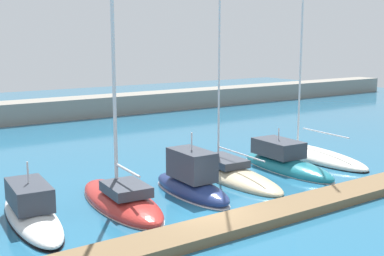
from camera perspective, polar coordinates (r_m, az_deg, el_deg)
The scene contains 9 objects.
ground_plane at distance 22.95m, azimuth 1.30°, elevation -10.10°, with size 120.00×120.00×0.00m, color #236084.
dock_pier at distance 21.58m, azimuth 4.10°, elevation -10.85°, with size 33.95×1.98×0.43m, color brown.
breakwater_seawall at distance 50.50m, azimuth -19.97°, elevation 1.57°, with size 108.00×3.39×2.01m, color gray.
motorboat_white_third at distance 23.57m, azimuth -17.62°, elevation -8.90°, with size 2.64×7.78×2.86m.
sailboat_red_fourth at distance 24.76m, azimuth -7.96°, elevation -7.79°, with size 3.20×7.91×15.74m.
motorboat_navy_fifth at distance 26.14m, azimuth -0.10°, elevation -6.01°, with size 2.18×6.12×3.50m.
sailboat_sand_sixth at distance 29.69m, azimuth 3.86°, elevation -4.98°, with size 3.36×9.79×18.63m.
motorboat_teal_seventh at distance 31.59m, azimuth 10.39°, elevation -3.87°, with size 2.76×7.58×2.86m.
sailboat_ivory_eighth at distance 35.12m, azimuth 13.15°, elevation -2.87°, with size 3.58×9.94×18.50m.
Camera 1 is at (-12.76, -17.37, 7.89)m, focal length 47.47 mm.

